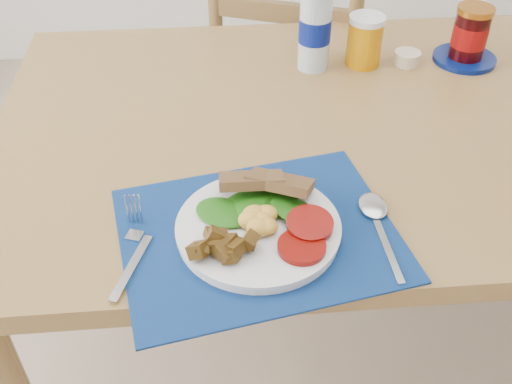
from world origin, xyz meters
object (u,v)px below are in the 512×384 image
jam_on_saucer (469,38)px  water_bottle (315,23)px  chair_far (292,46)px  breakfast_plate (255,226)px  juice_glass (365,42)px

jam_on_saucer → water_bottle: bearing=180.0°
chair_far → breakfast_plate: (-0.19, -0.95, 0.17)m
water_bottle → jam_on_saucer: (0.35, -0.00, -0.05)m
breakfast_plate → jam_on_saucer: size_ratio=1.78×
chair_far → juice_glass: bearing=125.5°
water_bottle → breakfast_plate: bearing=-108.2°
chair_far → breakfast_plate: bearing=100.1°
jam_on_saucer → chair_far: bearing=129.6°
breakfast_plate → jam_on_saucer: bearing=54.9°
water_bottle → juice_glass: water_bottle is taller
breakfast_plate → water_bottle: (0.18, 0.54, 0.08)m
juice_glass → water_bottle: bearing=-177.7°
water_bottle → jam_on_saucer: 0.36m
water_bottle → juice_glass: size_ratio=2.23×
juice_glass → jam_on_saucer: jam_on_saucer is taller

